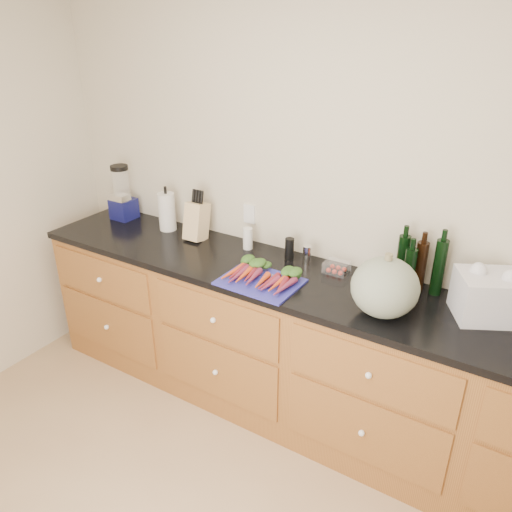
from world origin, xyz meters
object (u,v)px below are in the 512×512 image
Objects in this scene: tomato_box at (337,267)px; blender_appliance at (122,196)px; cutting_board at (260,282)px; squash at (385,287)px; paper_towel at (167,212)px; carrots at (264,275)px; knife_block at (197,221)px.

blender_appliance is at bearing -179.58° from tomato_box.
squash is (0.66, 0.04, 0.14)m from cutting_board.
paper_towel is (-1.58, 0.28, -0.02)m from squash.
cutting_board is 1.11× the size of carrots.
paper_towel is 1.06× the size of knife_block.
squash is at bearing -9.91° from paper_towel.
cutting_board is 1.10× the size of blender_appliance.
carrots is 1.18× the size of squash.
knife_block is (-1.32, 0.26, -0.02)m from squash.
tomato_box is at bearing 47.78° from cutting_board.
cutting_board is 1.76× the size of knife_block.
carrots is 0.42m from tomato_box.
tomato_box is (0.30, 0.33, 0.03)m from cutting_board.
cutting_board is at bearing -90.00° from carrots.
cutting_board is at bearing -19.12° from paper_towel.
blender_appliance is 0.41m from paper_towel.
carrots is 1.36m from blender_appliance.
blender_appliance is at bearing 178.46° from knife_block.
cutting_board is 0.98m from paper_towel.
squash is 0.84× the size of blender_appliance.
blender_appliance is 2.86× the size of tomato_box.
tomato_box is at bearing 0.47° from paper_towel.
carrots is 1.59× the size of knife_block.
squash is 1.61m from paper_towel.
carrots is at bearing -11.96° from blender_appliance.
tomato_box is at bearing 141.58° from squash.
blender_appliance is 1.63m from tomato_box.
squash is at bearing 0.57° from carrots.
blender_appliance reaches higher than carrots.
blender_appliance is (-1.33, 0.32, 0.16)m from cutting_board.
knife_block is (0.26, -0.02, -0.01)m from paper_towel.
cutting_board is at bearing -132.22° from tomato_box.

